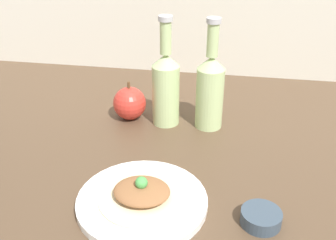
# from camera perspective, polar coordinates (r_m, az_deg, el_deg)

# --- Properties ---
(ground_plane) EXTENTS (1.80, 1.10, 0.04)m
(ground_plane) POSITION_cam_1_polar(r_m,az_deg,el_deg) (0.91, -0.65, -6.37)
(ground_plane) COLOR brown
(plate) EXTENTS (0.25, 0.25, 0.02)m
(plate) POSITION_cam_1_polar(r_m,az_deg,el_deg) (0.77, -3.77, -11.58)
(plate) COLOR white
(plate) RESTS_ON ground_plane
(plated_food) EXTENTS (0.17, 0.17, 0.05)m
(plated_food) POSITION_cam_1_polar(r_m,az_deg,el_deg) (0.75, -3.82, -10.48)
(plated_food) COLOR beige
(plated_food) RESTS_ON plate
(cider_bottle_left) EXTENTS (0.07, 0.07, 0.28)m
(cider_bottle_left) POSITION_cam_1_polar(r_m,az_deg,el_deg) (0.99, -0.33, 5.04)
(cider_bottle_left) COLOR #B7D18E
(cider_bottle_left) RESTS_ON ground_plane
(cider_bottle_right) EXTENTS (0.07, 0.07, 0.28)m
(cider_bottle_right) POSITION_cam_1_polar(r_m,az_deg,el_deg) (0.98, 6.12, 4.57)
(cider_bottle_right) COLOR #B7D18E
(cider_bottle_right) RESTS_ON ground_plane
(apple) EXTENTS (0.09, 0.09, 0.10)m
(apple) POSITION_cam_1_polar(r_m,az_deg,el_deg) (1.05, -5.59, 2.44)
(apple) COLOR red
(apple) RESTS_ON ground_plane
(dipping_bowl) EXTENTS (0.07, 0.07, 0.03)m
(dipping_bowl) POSITION_cam_1_polar(r_m,az_deg,el_deg) (0.74, 13.34, -13.62)
(dipping_bowl) COLOR #384756
(dipping_bowl) RESTS_ON ground_plane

